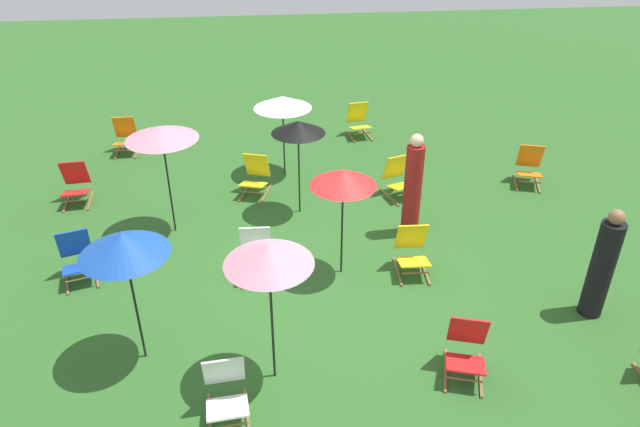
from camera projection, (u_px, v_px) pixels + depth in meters
name	position (u px, v px, depth m)	size (l,w,h in m)	color
ground_plane	(329.00, 278.00, 9.29)	(40.00, 40.00, 0.00)	#2D6026
deckchair_0	(466.00, 349.00, 7.38)	(0.68, 0.87, 0.83)	olive
deckchair_1	(75.00, 184.00, 11.28)	(0.53, 0.79, 0.83)	olive
deckchair_2	(412.00, 251.00, 9.30)	(0.52, 0.78, 0.83)	olive
deckchair_3	(529.00, 167.00, 11.96)	(0.69, 0.87, 0.83)	olive
deckchair_4	(256.00, 253.00, 9.24)	(0.50, 0.78, 0.83)	olive
deckchair_5	(77.00, 258.00, 9.14)	(0.67, 0.86, 0.83)	olive
deckchair_7	(226.00, 391.00, 6.79)	(0.54, 0.80, 0.83)	olive
deckchair_8	(359.00, 121.00, 14.14)	(0.57, 0.81, 0.83)	olive
deckchair_9	(255.00, 176.00, 11.58)	(0.68, 0.87, 0.83)	olive
deckchair_10	(399.00, 178.00, 11.52)	(0.69, 0.87, 0.83)	olive
deckchair_11	(125.00, 137.00, 13.32)	(0.50, 0.77, 0.83)	olive
umbrella_0	(298.00, 127.00, 10.27)	(0.96, 0.96, 1.82)	black
umbrella_1	(123.00, 244.00, 6.90)	(1.09, 1.09, 1.94)	black
umbrella_2	(282.00, 102.00, 11.76)	(1.19, 1.19, 1.70)	black
umbrella_3	(161.00, 133.00, 9.60)	(1.21, 1.21, 2.00)	black
umbrella_4	(343.00, 178.00, 8.60)	(1.01, 1.01, 1.83)	black
umbrella_5	(268.00, 255.00, 6.56)	(1.04, 1.04, 2.00)	black
person_0	(413.00, 188.00, 10.03)	(0.32, 0.32, 1.89)	maroon
person_1	(602.00, 267.00, 8.17)	(0.45, 0.45, 1.73)	black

